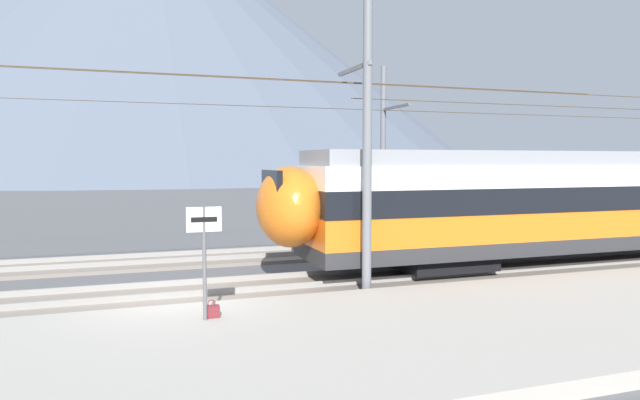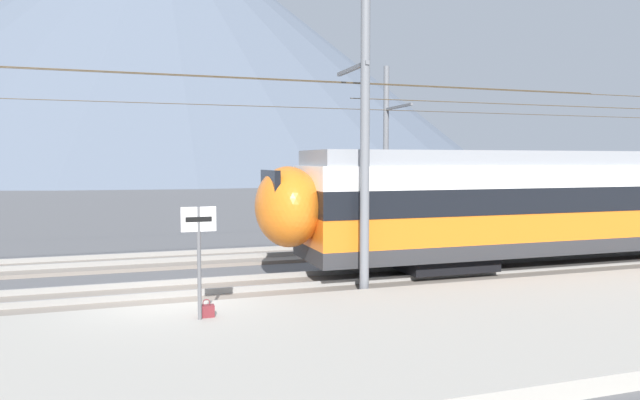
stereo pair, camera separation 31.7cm
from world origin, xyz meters
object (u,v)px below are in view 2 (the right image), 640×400
platform_sign (199,237)px  handbag_near_sign (206,311)px  train_near_platform (605,200)px  catenary_mast_mid (363,128)px  catenary_mast_far_side (388,150)px

platform_sign → handbag_near_sign: (0.15, 0.13, -1.56)m
train_near_platform → platform_sign: bearing=-165.4°
train_near_platform → platform_sign: 14.41m
platform_sign → handbag_near_sign: 1.57m
catenary_mast_mid → handbag_near_sign: bearing=-156.7°
train_near_platform → catenary_mast_mid: (-9.56, -1.69, 2.17)m
train_near_platform → platform_sign: train_near_platform is taller
platform_sign → catenary_mast_far_side: bearing=49.7°
catenary_mast_far_side → platform_sign: 14.34m
catenary_mast_far_side → handbag_near_sign: bearing=-130.1°
handbag_near_sign → catenary_mast_far_side: bearing=49.9°
catenary_mast_mid → platform_sign: size_ratio=20.69×
catenary_mast_mid → platform_sign: catenary_mast_mid is taller
platform_sign → train_near_platform: bearing=14.6°
train_near_platform → catenary_mast_mid: catenary_mast_mid is taller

